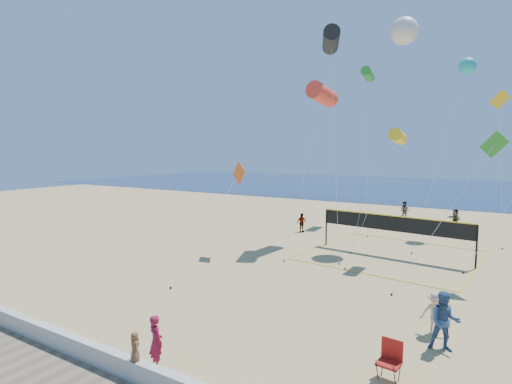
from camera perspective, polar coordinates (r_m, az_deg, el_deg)
The scene contains 20 objects.
ground at distance 13.65m, azimuth -0.51°, elevation -21.93°, with size 120.00×120.00×0.00m, color tan.
ocean at distance 72.83m, azimuth 25.96°, elevation 0.37°, with size 140.00×50.00×0.03m, color #112051.
woman at distance 12.84m, azimuth -14.10°, elevation -20.01°, with size 0.58×0.38×1.60m, color maroon.
toddler at distance 12.25m, azimuth -16.92°, elevation -20.37°, with size 0.40×0.26×0.81m, color brown.
bystander_a at distance 14.64m, azimuth 25.33°, elevation -16.37°, with size 0.94×0.73×1.93m, color #335580.
bystander_b at distance 15.76m, azimuth 24.22°, elevation -15.52°, with size 0.97×0.56×1.51m, color #D6B08F.
far_person_0 at distance 31.46m, azimuth 6.53°, elevation -4.37°, with size 0.88×0.37×1.50m, color gray.
far_person_1 at distance 36.26m, azimuth 26.56°, elevation -3.49°, with size 1.51×0.48×1.63m, color gray.
far_person_3 at distance 39.06m, azimuth 20.50°, elevation -2.53°, with size 0.84×0.65×1.72m, color gray.
camp_chair at distance 12.63m, azimuth 18.64°, elevation -21.47°, with size 0.66×0.79×1.24m.
volleyball_net at distance 25.64m, azimuth 19.00°, elevation -4.89°, with size 10.26×10.13×2.47m.
kite_0 at distance 28.54m, azimuth 9.45°, elevation 13.59°, with size 1.39×7.74×10.99m.
kite_1 at distance 29.21m, azimuth 10.67°, elevation 20.58°, with size 3.80×6.78×14.53m.
kite_2 at distance 24.17m, azimuth 19.60°, elevation 7.43°, with size 2.19×4.25×7.62m.
kite_3 at distance 24.05m, azimuth -2.90°, elevation 1.95°, with size 1.56×7.44×5.75m.
kite_4 at distance 21.76m, azimuth 30.09°, elevation 4.57°, with size 4.17×4.71×7.32m.
kite_6 at distance 30.19m, azimuth 20.41°, elevation 20.76°, with size 2.69×5.74×15.18m.
kite_7 at distance 35.33m, azimuth 27.97°, elevation 15.60°, with size 2.77×9.91×13.34m.
kite_8 at distance 37.91m, azimuth 15.70°, elevation 15.88°, with size 2.82×8.06×13.63m.
kite_9 at distance 37.98m, azimuth 31.48°, elevation 10.19°, with size 1.49×8.90×11.27m.
Camera 1 is at (6.32, -10.28, 6.40)m, focal length 28.00 mm.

